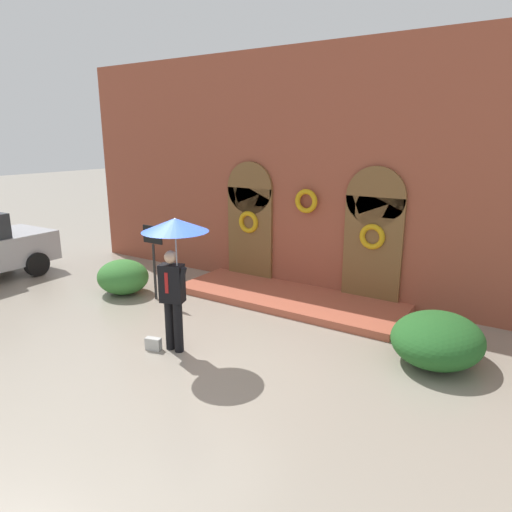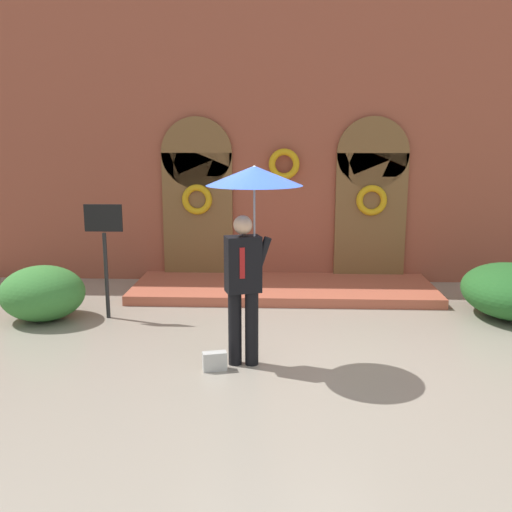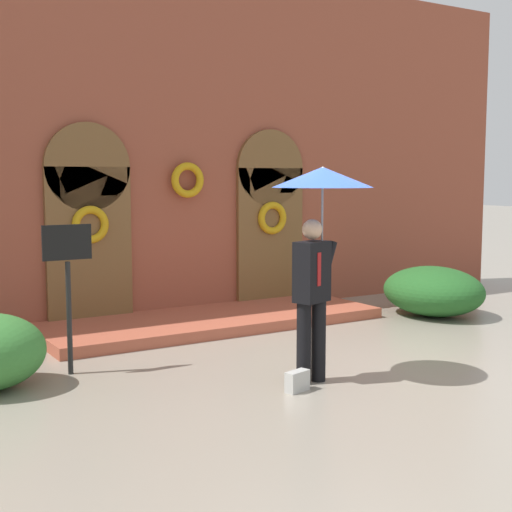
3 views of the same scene
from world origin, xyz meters
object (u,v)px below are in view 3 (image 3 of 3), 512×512
object	(u,v)px
sign_post	(68,274)
person_with_umbrella	(320,209)
handbag	(297,381)
shrub_right	(433,291)

from	to	relation	value
sign_post	person_with_umbrella	bearing A→B (deg)	-37.26
sign_post	handbag	bearing A→B (deg)	-46.26
sign_post	shrub_right	xyz separation A→B (m)	(6.10, 0.32, -0.76)
handbag	person_with_umbrella	bearing A→B (deg)	10.45
person_with_umbrella	handbag	world-z (taller)	person_with_umbrella
handbag	sign_post	xyz separation A→B (m)	(-1.83, 1.92, 1.05)
shrub_right	person_with_umbrella	bearing A→B (deg)	-152.11
person_with_umbrella	shrub_right	xyz separation A→B (m)	(3.85, 2.04, -1.51)
handbag	shrub_right	world-z (taller)	shrub_right
handbag	shrub_right	size ratio (longest dim) A/B	0.16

